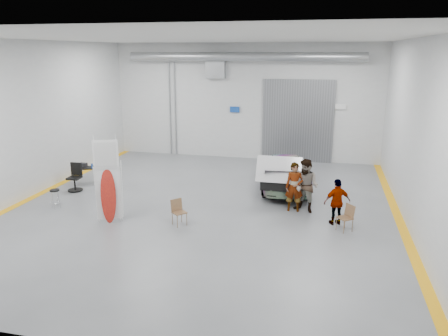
% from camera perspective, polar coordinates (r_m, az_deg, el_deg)
% --- Properties ---
extents(ground, '(16.00, 16.00, 0.00)m').
position_cam_1_polar(ground, '(16.11, -2.76, -5.22)').
color(ground, slate).
rests_on(ground, ground).
extents(room_shell, '(14.02, 16.18, 6.01)m').
position_cam_1_polar(room_shell, '(17.27, -0.10, 10.07)').
color(room_shell, silver).
rests_on(room_shell, ground).
extents(sedan_car, '(2.67, 5.14, 1.42)m').
position_cam_1_polar(sedan_car, '(18.48, 7.92, -0.37)').
color(sedan_car, white).
rests_on(sedan_car, ground).
extents(person_a, '(0.68, 0.47, 1.79)m').
position_cam_1_polar(person_a, '(15.74, 9.18, -2.46)').
color(person_a, '#996753').
rests_on(person_a, ground).
extents(person_b, '(1.16, 1.06, 1.92)m').
position_cam_1_polar(person_b, '(15.70, 10.69, -2.32)').
color(person_b, '#43677B').
rests_on(person_b, ground).
extents(person_c, '(0.98, 0.70, 1.57)m').
position_cam_1_polar(person_c, '(14.84, 14.56, -4.31)').
color(person_c, brown).
rests_on(person_c, ground).
extents(surfboard_display, '(0.80, 0.44, 2.98)m').
position_cam_1_polar(surfboard_display, '(14.95, -15.23, -2.49)').
color(surfboard_display, white).
rests_on(surfboard_display, ground).
extents(folding_chair_near, '(0.56, 0.65, 0.86)m').
position_cam_1_polar(folding_chair_near, '(14.57, -5.83, -6.41)').
color(folding_chair_near, brown).
rests_on(folding_chair_near, ground).
extents(folding_chair_far, '(0.56, 0.65, 0.86)m').
position_cam_1_polar(folding_chair_far, '(14.56, 15.46, -6.92)').
color(folding_chair_far, brown).
rests_on(folding_chair_far, ground).
extents(shop_stool, '(0.36, 0.36, 0.71)m').
position_cam_1_polar(shop_stool, '(17.11, -21.16, -3.79)').
color(shop_stool, black).
rests_on(shop_stool, ground).
extents(work_table, '(1.25, 0.95, 0.91)m').
position_cam_1_polar(work_table, '(19.80, -17.53, 0.09)').
color(work_table, gray).
rests_on(work_table, ground).
extents(office_chair, '(0.60, 0.60, 1.13)m').
position_cam_1_polar(office_chair, '(18.92, -18.84, -1.35)').
color(office_chair, black).
rests_on(office_chair, ground).
extents(trunk_lid, '(1.66, 1.01, 0.04)m').
position_cam_1_polar(trunk_lid, '(16.17, 7.25, 0.11)').
color(trunk_lid, silver).
rests_on(trunk_lid, sedan_car).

